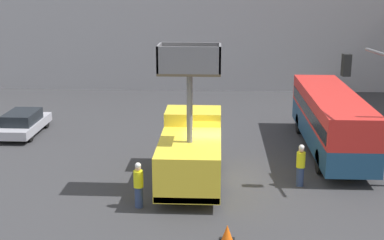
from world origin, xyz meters
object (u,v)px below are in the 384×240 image
(road_worker_near_truck, at_px, (139,185))
(parked_car_curbside, at_px, (23,123))
(utility_truck, at_px, (191,149))
(city_bus, at_px, (331,117))
(traffic_cone_near_truck, at_px, (227,234))
(road_worker_directing, at_px, (301,165))

(road_worker_near_truck, bearing_deg, parked_car_curbside, 59.47)
(utility_truck, xyz_separation_m, parked_car_curbside, (-9.97, 6.90, -0.81))
(road_worker_near_truck, xyz_separation_m, parked_car_curbside, (-8.06, 9.64, -0.22))
(city_bus, bearing_deg, parked_car_curbside, 66.45)
(utility_truck, bearing_deg, parked_car_curbside, 145.29)
(utility_truck, xyz_separation_m, traffic_cone_near_truck, (1.51, -5.41, -1.23))
(traffic_cone_near_truck, bearing_deg, road_worker_directing, 58.49)
(road_worker_near_truck, xyz_separation_m, road_worker_directing, (6.64, 2.57, 0.01))
(city_bus, bearing_deg, road_worker_near_truck, 113.97)
(road_worker_near_truck, bearing_deg, road_worker_directing, -49.28)
(parked_car_curbside, bearing_deg, road_worker_near_truck, -50.11)
(road_worker_directing, relative_size, parked_car_curbside, 0.41)
(utility_truck, relative_size, road_worker_directing, 3.42)
(road_worker_directing, height_order, traffic_cone_near_truck, road_worker_directing)
(utility_truck, distance_m, city_bus, 8.40)
(city_bus, distance_m, parked_car_curbside, 17.07)
(city_bus, relative_size, traffic_cone_near_truck, 17.34)
(utility_truck, distance_m, road_worker_directing, 4.77)
(utility_truck, distance_m, road_worker_near_truck, 3.39)
(road_worker_near_truck, bearing_deg, utility_truck, -15.35)
(road_worker_directing, xyz_separation_m, traffic_cone_near_truck, (-3.21, -5.24, -0.65))
(city_bus, height_order, traffic_cone_near_truck, city_bus)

